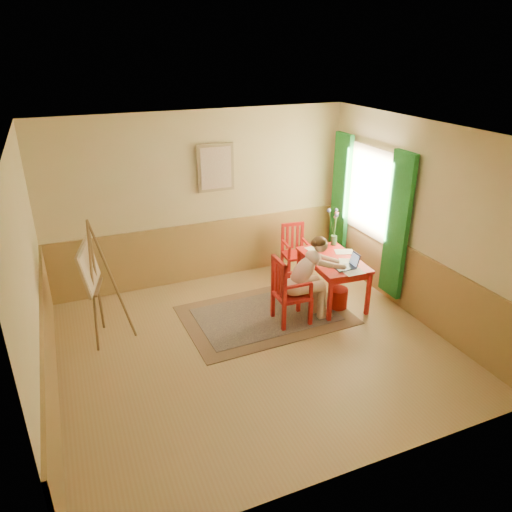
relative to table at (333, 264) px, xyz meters
name	(u,v)px	position (x,y,z in m)	size (l,w,h in m)	color
room	(255,250)	(-1.58, -0.69, 0.77)	(5.04, 4.54, 2.84)	tan
wainscot	(233,287)	(-1.58, 0.10, -0.13)	(5.00, 4.50, 1.00)	#B18849
window	(368,205)	(0.84, 0.41, 0.71)	(0.12, 2.01, 2.20)	white
wall_portrait	(216,168)	(-1.33, 1.51, 1.27)	(0.60, 0.05, 0.76)	tan
rug	(266,315)	(-1.12, -0.03, -0.62)	(2.44, 1.67, 0.02)	#8C7251
table	(333,264)	(0.00, 0.00, 0.00)	(0.79, 1.24, 0.72)	red
chair_left	(289,291)	(-0.90, -0.32, -0.13)	(0.48, 0.46, 1.01)	red
chair_back	(295,250)	(-0.11, 1.05, -0.18)	(0.45, 0.47, 0.91)	red
figure	(308,276)	(-0.61, -0.33, 0.07)	(0.94, 0.41, 1.27)	beige
laptop	(348,265)	(0.03, -0.36, 0.13)	(0.35, 0.22, 0.21)	#1E2338
papers	(340,258)	(0.10, -0.03, 0.09)	(0.68, 1.20, 0.00)	white
vase	(334,229)	(0.29, 0.48, 0.36)	(0.19, 0.29, 0.60)	#3F724C
wastebasket	(338,298)	(-0.02, -0.23, -0.47)	(0.30, 0.30, 0.32)	red
easel	(92,271)	(-3.44, 0.28, 0.39)	(0.65, 0.77, 1.73)	olive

